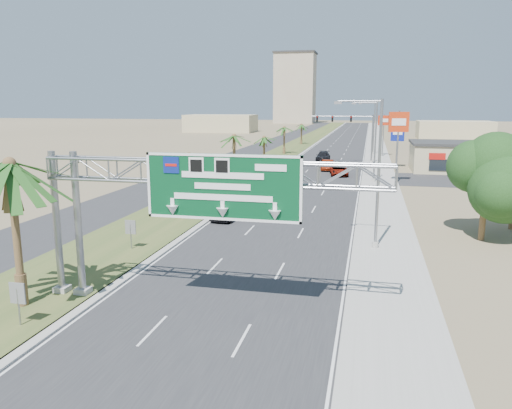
{
  "coord_description": "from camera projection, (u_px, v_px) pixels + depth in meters",
  "views": [
    {
      "loc": [
        6.84,
        -11.63,
        9.65
      ],
      "look_at": [
        0.84,
        14.75,
        4.2
      ],
      "focal_mm": 35.0,
      "sensor_mm": 36.0,
      "label": 1
    }
  ],
  "objects": [
    {
      "name": "palm_near",
      "position": [
        9.0,
        165.0,
        22.79
      ],
      "size": [
        5.7,
        5.7,
        8.35
      ],
      "color": "brown",
      "rests_on": "ground"
    },
    {
      "name": "sidewalk_right",
      "position": [
        377.0,
        146.0,
        117.8
      ],
      "size": [
        4.0,
        300.0,
        0.1
      ],
      "primitive_type": "cube",
      "color": "#9E9B93",
      "rests_on": "ground"
    },
    {
      "name": "road",
      "position": [
        341.0,
        145.0,
        119.65
      ],
      "size": [
        12.0,
        300.0,
        0.02
      ],
      "primitive_type": "cube",
      "color": "#28282B",
      "rests_on": "ground"
    },
    {
      "name": "store_building",
      "position": [
        476.0,
        158.0,
        72.42
      ],
      "size": [
        18.0,
        10.0,
        4.0
      ],
      "primitive_type": "cube",
      "color": "#C6B585",
      "rests_on": "ground"
    },
    {
      "name": "pole_sign_red_far",
      "position": [
        384.0,
        123.0,
        92.67
      ],
      "size": [
        2.21,
        0.78,
        7.81
      ],
      "color": "gray",
      "rests_on": "ground"
    },
    {
      "name": "palm_row_d",
      "position": [
        264.0,
        138.0,
        78.79
      ],
      "size": [
        3.99,
        3.99,
        5.45
      ],
      "color": "brown",
      "rests_on": "ground"
    },
    {
      "name": "streetlight_far",
      "position": [
        373.0,
        130.0,
        96.11
      ],
      "size": [
        3.27,
        0.44,
        10.0
      ],
      "color": "gray",
      "rests_on": "ground"
    },
    {
      "name": "median_signback_b",
      "position": [
        131.0,
        229.0,
        33.28
      ],
      "size": [
        0.75,
        0.08,
        2.08
      ],
      "color": "gray",
      "rests_on": "ground"
    },
    {
      "name": "car_right_lane",
      "position": [
        339.0,
        170.0,
        68.57
      ],
      "size": [
        2.96,
        5.32,
        1.41
      ],
      "primitive_type": "imported",
      "rotation": [
        0.0,
        0.0,
        0.13
      ],
      "color": "gray",
      "rests_on": "ground"
    },
    {
      "name": "signal_mast",
      "position": [
        360.0,
        134.0,
        81.22
      ],
      "size": [
        10.28,
        0.71,
        8.0
      ],
      "color": "gray",
      "rests_on": "ground"
    },
    {
      "name": "car_mid_lane",
      "position": [
        328.0,
        165.0,
        74.02
      ],
      "size": [
        1.68,
        4.67,
        1.53
      ],
      "primitive_type": "imported",
      "rotation": [
        0.0,
        0.0,
        -0.01
      ],
      "color": "maroon",
      "rests_on": "ground"
    },
    {
      "name": "median_grass",
      "position": [
        299.0,
        144.0,
        121.82
      ],
      "size": [
        7.0,
        300.0,
        0.12
      ],
      "primitive_type": "cube",
      "color": "#3B5123",
      "rests_on": "ground"
    },
    {
      "name": "pole_sign_blue",
      "position": [
        398.0,
        133.0,
        75.83
      ],
      "size": [
        2.02,
        0.69,
        7.33
      ],
      "color": "gray",
      "rests_on": "ground"
    },
    {
      "name": "car_far",
      "position": [
        323.0,
        156.0,
        86.21
      ],
      "size": [
        2.22,
        5.4,
        1.56
      ],
      "primitive_type": "imported",
      "rotation": [
        0.0,
        0.0,
        -0.01
      ],
      "color": "black",
      "rests_on": "ground"
    },
    {
      "name": "median_signback_a",
      "position": [
        18.0,
        296.0,
        21.65
      ],
      "size": [
        0.75,
        0.08,
        2.08
      ],
      "color": "gray",
      "rests_on": "ground"
    },
    {
      "name": "palm_row_e",
      "position": [
        284.0,
        128.0,
        96.82
      ],
      "size": [
        3.99,
        3.99,
        6.15
      ],
      "color": "brown",
      "rests_on": "ground"
    },
    {
      "name": "building_distant_left",
      "position": [
        221.0,
        123.0,
        176.65
      ],
      "size": [
        24.0,
        14.0,
        6.0
      ],
      "primitive_type": "cube",
      "color": "#C6B585",
      "rests_on": "ground"
    },
    {
      "name": "streetlight_mid",
      "position": [
        373.0,
        145.0,
        61.7
      ],
      "size": [
        3.27,
        0.44,
        10.0
      ],
      "color": "gray",
      "rests_on": "ground"
    },
    {
      "name": "oak_near",
      "position": [
        487.0,
        178.0,
        35.21
      ],
      "size": [
        4.5,
        4.5,
        6.8
      ],
      "color": "brown",
      "rests_on": "ground"
    },
    {
      "name": "car_left_lane",
      "position": [
        228.0,
        209.0,
        42.64
      ],
      "size": [
        2.36,
        4.94,
        1.63
      ],
      "primitive_type": "imported",
      "rotation": [
        0.0,
        0.0,
        -0.09
      ],
      "color": "black",
      "rests_on": "ground"
    },
    {
      "name": "tower_distant",
      "position": [
        295.0,
        89.0,
        256.99
      ],
      "size": [
        20.0,
        16.0,
        35.0
      ],
      "primitive_type": "cube",
      "color": "tan",
      "rests_on": "ground"
    },
    {
      "name": "building_distant_right",
      "position": [
        454.0,
        130.0,
        141.32
      ],
      "size": [
        20.0,
        12.0,
        5.0
      ],
      "primitive_type": "cube",
      "color": "#C6B585",
      "rests_on": "ground"
    },
    {
      "name": "opposing_road",
      "position": [
        271.0,
        144.0,
        123.35
      ],
      "size": [
        8.0,
        300.0,
        0.02
      ],
      "primitive_type": "cube",
      "color": "#28282B",
      "rests_on": "ground"
    },
    {
      "name": "palm_row_c",
      "position": [
        234.0,
        137.0,
        61.34
      ],
      "size": [
        3.99,
        3.99,
        6.75
      ],
      "color": "brown",
      "rests_on": "ground"
    },
    {
      "name": "pole_sign_red_near",
      "position": [
        399.0,
        126.0,
        60.19
      ],
      "size": [
        2.42,
        0.7,
        8.95
      ],
      "color": "gray",
      "rests_on": "ground"
    },
    {
      "name": "sign_gantry",
      "position": [
        193.0,
        183.0,
        23.03
      ],
      "size": [
        16.75,
        1.24,
        7.5
      ],
      "color": "gray",
      "rests_on": "ground"
    },
    {
      "name": "streetlight_near",
      "position": [
        375.0,
        180.0,
        33.02
      ],
      "size": [
        3.27,
        0.44,
        10.0
      ],
      "color": "gray",
      "rests_on": "ground"
    },
    {
      "name": "palm_row_f",
      "position": [
        302.0,
        125.0,
        120.79
      ],
      "size": [
        3.99,
        3.99,
        5.75
      ],
      "color": "brown",
      "rests_on": "ground"
    },
    {
      "name": "palm_row_b",
      "position": [
        189.0,
        156.0,
        46.2
      ],
      "size": [
        3.99,
        3.99,
        5.95
      ],
      "color": "brown",
      "rests_on": "ground"
    }
  ]
}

